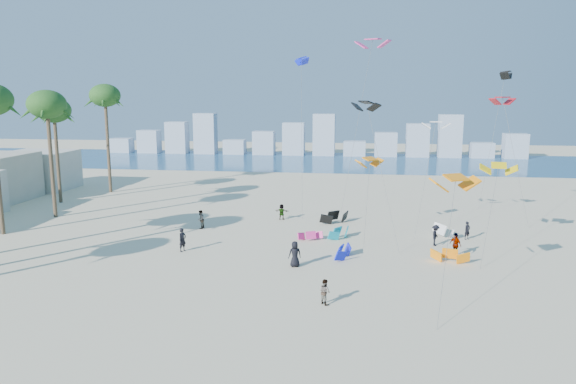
# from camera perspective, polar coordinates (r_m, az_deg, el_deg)

# --- Properties ---
(ground) EXTENTS (220.00, 220.00, 0.00)m
(ground) POSITION_cam_1_polar(r_m,az_deg,el_deg) (30.98, -9.80, -13.50)
(ground) COLOR beige
(ground) RESTS_ON ground
(ocean) EXTENTS (220.00, 220.00, 0.00)m
(ocean) POSITION_cam_1_polar(r_m,az_deg,el_deg) (100.11, 2.62, 3.29)
(ocean) COLOR navy
(ocean) RESTS_ON ground
(kitesurfer_near) EXTENTS (0.73, 0.83, 1.90)m
(kitesurfer_near) POSITION_cam_1_polar(r_m,az_deg,el_deg) (43.86, -11.16, -5.01)
(kitesurfer_near) COLOR black
(kitesurfer_near) RESTS_ON ground
(kitesurfer_mid) EXTENTS (0.94, 0.95, 1.55)m
(kitesurfer_mid) POSITION_cam_1_polar(r_m,az_deg,el_deg) (32.78, 3.93, -10.53)
(kitesurfer_mid) COLOR gray
(kitesurfer_mid) RESTS_ON ground
(kitesurfers_far) EXTENTS (24.77, 15.39, 1.91)m
(kitesurfers_far) POSITION_cam_1_polar(r_m,az_deg,el_deg) (46.09, 5.57, -4.19)
(kitesurfers_far) COLOR black
(kitesurfers_far) RESTS_ON ground
(grounded_kites) EXTENTS (13.89, 14.60, 1.05)m
(grounded_kites) POSITION_cam_1_polar(r_m,az_deg,el_deg) (47.06, 8.84, -4.48)
(grounded_kites) COLOR #EC348D
(grounded_kites) RESTS_ON ground
(flying_kites) EXTENTS (29.37, 37.83, 18.57)m
(flying_kites) POSITION_cam_1_polar(r_m,az_deg,el_deg) (51.54, 15.14, 9.59)
(flying_kites) COLOR orange
(flying_kites) RESTS_ON ground
(distant_skyline) EXTENTS (85.00, 3.00, 8.40)m
(distant_skyline) POSITION_cam_1_polar(r_m,az_deg,el_deg) (109.80, 2.49, 5.54)
(distant_skyline) COLOR #9EADBF
(distant_skyline) RESTS_ON ground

